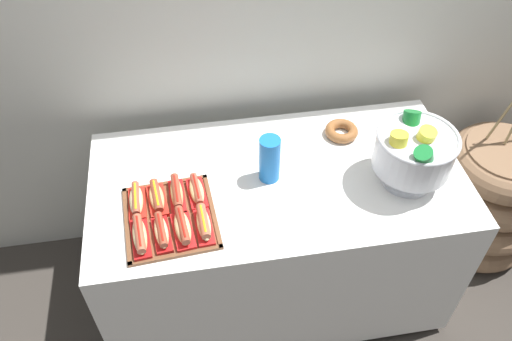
# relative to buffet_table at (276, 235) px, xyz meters

# --- Properties ---
(ground_plane) EXTENTS (10.00, 10.00, 0.00)m
(ground_plane) POSITION_rel_buffet_table_xyz_m (0.00, 0.00, -0.42)
(ground_plane) COLOR #38332D
(buffet_table) EXTENTS (1.49, 0.76, 0.79)m
(buffet_table) POSITION_rel_buffet_table_xyz_m (0.00, 0.00, 0.00)
(buffet_table) COLOR white
(buffet_table) RESTS_ON ground_plane
(floor_vase) EXTENTS (0.59, 0.59, 1.17)m
(floor_vase) POSITION_rel_buffet_table_xyz_m (1.11, 0.14, -0.10)
(floor_vase) COLOR brown
(floor_vase) RESTS_ON ground_plane
(serving_tray) EXTENTS (0.35, 0.38, 0.01)m
(serving_tray) POSITION_rel_buffet_table_xyz_m (-0.43, -0.14, 0.38)
(serving_tray) COLOR brown
(serving_tray) RESTS_ON buffet_table
(hot_dog_0) EXTENTS (0.08, 0.18, 0.06)m
(hot_dog_0) POSITION_rel_buffet_table_xyz_m (-0.54, -0.23, 0.41)
(hot_dog_0) COLOR #B21414
(hot_dog_0) RESTS_ON serving_tray
(hot_dog_1) EXTENTS (0.08, 0.17, 0.06)m
(hot_dog_1) POSITION_rel_buffet_table_xyz_m (-0.46, -0.23, 0.41)
(hot_dog_1) COLOR #B21414
(hot_dog_1) RESTS_ON serving_tray
(hot_dog_2) EXTENTS (0.09, 0.18, 0.06)m
(hot_dog_2) POSITION_rel_buffet_table_xyz_m (-0.39, -0.22, 0.41)
(hot_dog_2) COLOR red
(hot_dog_2) RESTS_ON serving_tray
(hot_dog_3) EXTENTS (0.07, 0.17, 0.06)m
(hot_dog_3) POSITION_rel_buffet_table_xyz_m (-0.31, -0.22, 0.42)
(hot_dog_3) COLOR red
(hot_dog_3) RESTS_ON serving_tray
(hot_dog_4) EXTENTS (0.07, 0.16, 0.06)m
(hot_dog_4) POSITION_rel_buffet_table_xyz_m (-0.55, -0.07, 0.41)
(hot_dog_4) COLOR red
(hot_dog_4) RESTS_ON serving_tray
(hot_dog_5) EXTENTS (0.08, 0.17, 0.06)m
(hot_dog_5) POSITION_rel_buffet_table_xyz_m (-0.47, -0.06, 0.41)
(hot_dog_5) COLOR red
(hot_dog_5) RESTS_ON serving_tray
(hot_dog_6) EXTENTS (0.06, 0.17, 0.06)m
(hot_dog_6) POSITION_rel_buffet_table_xyz_m (-0.40, -0.06, 0.42)
(hot_dog_6) COLOR red
(hot_dog_6) RESTS_ON serving_tray
(hot_dog_7) EXTENTS (0.08, 0.16, 0.06)m
(hot_dog_7) POSITION_rel_buffet_table_xyz_m (-0.33, -0.05, 0.41)
(hot_dog_7) COLOR red
(hot_dog_7) RESTS_ON serving_tray
(punch_bowl) EXTENTS (0.31, 0.31, 0.28)m
(punch_bowl) POSITION_rel_buffet_table_xyz_m (0.49, -0.09, 0.54)
(punch_bowl) COLOR silver
(punch_bowl) RESTS_ON buffet_table
(cup_stack) EXTENTS (0.08, 0.08, 0.20)m
(cup_stack) POSITION_rel_buffet_table_xyz_m (-0.04, 0.01, 0.48)
(cup_stack) COLOR blue
(cup_stack) RESTS_ON buffet_table
(donut) EXTENTS (0.14, 0.14, 0.04)m
(donut) POSITION_rel_buffet_table_xyz_m (0.31, 0.20, 0.40)
(donut) COLOR brown
(donut) RESTS_ON buffet_table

